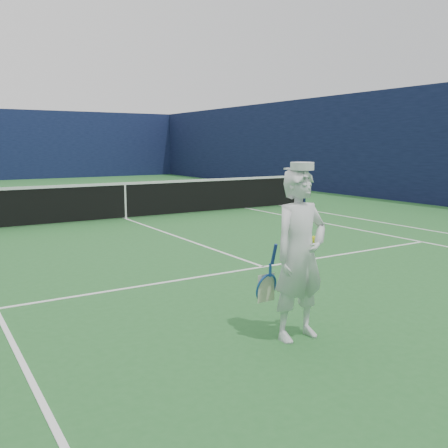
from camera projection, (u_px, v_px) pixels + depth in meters
ground at (126, 219)px, 13.71m from camera, size 80.00×80.00×0.00m
court_markings at (126, 219)px, 13.71m from camera, size 11.03×23.83×0.01m
windscreen_fence at (124, 145)px, 13.40m from camera, size 20.12×36.12×4.00m
tennis_net at (125, 199)px, 13.62m from camera, size 12.88×0.09×1.07m
tennis_player at (300, 254)px, 5.16m from camera, size 0.77×0.47×1.85m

